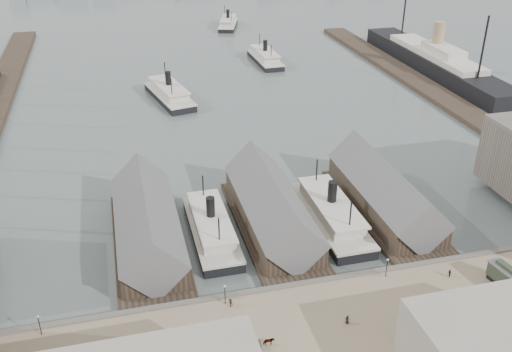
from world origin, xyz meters
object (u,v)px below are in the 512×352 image
object	(u,v)px
ferry_docked_west	(211,227)
horse_cart_right	(433,325)
horse_cart_center	(263,343)
ocean_steamer	(435,61)

from	to	relation	value
ferry_docked_west	horse_cart_right	xyz separation A→B (m)	(29.16, -38.45, 0.52)
horse_cart_center	horse_cart_right	bearing A→B (deg)	-93.24
ocean_steamer	horse_cart_right	world-z (taller)	ocean_steamer
ferry_docked_west	horse_cart_center	world-z (taller)	ferry_docked_west
ocean_steamer	horse_cart_right	bearing A→B (deg)	-120.08
ferry_docked_west	ocean_steamer	bearing A→B (deg)	41.38
horse_cart_center	ferry_docked_west	bearing A→B (deg)	5.87
ocean_steamer	horse_cart_right	size ratio (longest dim) A/B	19.61
ocean_steamer	horse_cart_center	bearing A→B (deg)	-128.98
horse_cart_center	horse_cart_right	world-z (taller)	horse_cart_right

